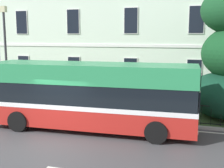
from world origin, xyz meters
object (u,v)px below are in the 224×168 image
at_px(street_lamp_post, 6,49).
at_px(single_decker_bus, 91,95).
at_px(litter_bin, 97,103).
at_px(georgian_townhouse, 120,12).

bearing_deg(street_lamp_post, single_decker_bus, -22.12).
distance_m(single_decker_bus, street_lamp_post, 7.40).
bearing_deg(litter_bin, street_lamp_post, 178.87).
bearing_deg(georgian_townhouse, single_decker_bus, -80.49).
xyz_separation_m(street_lamp_post, litter_bin, (5.99, -0.12, -2.96)).
relative_size(georgian_townhouse, street_lamp_post, 2.92).
xyz_separation_m(single_decker_bus, litter_bin, (-0.62, 2.57, -0.99)).
bearing_deg(litter_bin, single_decker_bus, -76.45).
bearing_deg(single_decker_bus, street_lamp_post, 155.24).
height_order(single_decker_bus, litter_bin, single_decker_bus).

